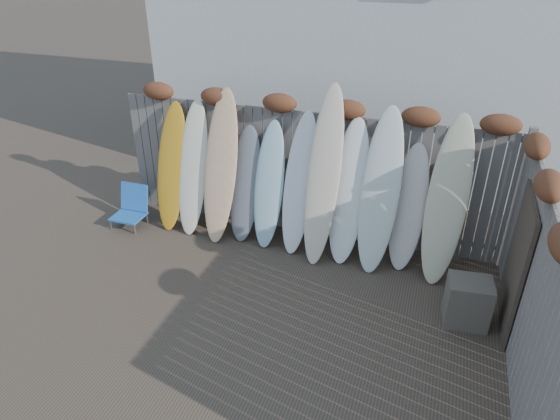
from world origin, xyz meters
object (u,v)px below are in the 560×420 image
(wooden_crate, at_px, (468,302))
(lattice_panel, at_px, (516,264))
(surfboard_0, at_px, (172,167))
(beach_chair, at_px, (131,207))

(wooden_crate, height_order, lattice_panel, lattice_panel)
(wooden_crate, height_order, surfboard_0, surfboard_0)
(wooden_crate, bearing_deg, lattice_panel, 19.15)
(beach_chair, relative_size, wooden_crate, 1.10)
(wooden_crate, distance_m, surfboard_0, 4.77)
(beach_chair, bearing_deg, lattice_panel, -6.35)
(beach_chair, distance_m, surfboard_0, 1.01)
(surfboard_0, bearing_deg, wooden_crate, -11.33)
(beach_chair, xyz_separation_m, lattice_panel, (5.72, -0.64, 0.55))
(beach_chair, height_order, lattice_panel, lattice_panel)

